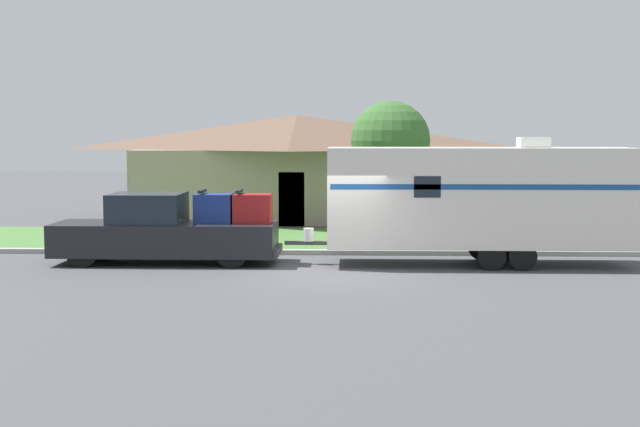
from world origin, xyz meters
The scene contains 8 objects.
ground_plane centered at (0.00, 0.00, 0.00)m, with size 120.00×120.00×0.00m, color #47474C.
curb_strip centered at (0.00, 3.75, 0.07)m, with size 80.00×0.30×0.14m.
lawn_strip centered at (0.00, 7.40, 0.01)m, with size 80.00×7.00×0.03m.
house_across_street centered at (-1.99, 15.27, 2.26)m, with size 13.78×7.82×4.36m.
pickup_truck centered at (-4.72, 1.84, 0.90)m, with size 6.24×1.99×2.05m.
travel_trailer centered at (3.80, 1.84, 1.86)m, with size 9.37×2.22×3.49m.
mailbox centered at (6.33, 4.44, 0.97)m, with size 0.48×0.20×1.26m.
tree_in_yard centered at (1.56, 5.76, 3.34)m, with size 2.52×2.52×4.62m.
Camera 1 is at (0.38, -22.48, 3.62)m, focal length 50.00 mm.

